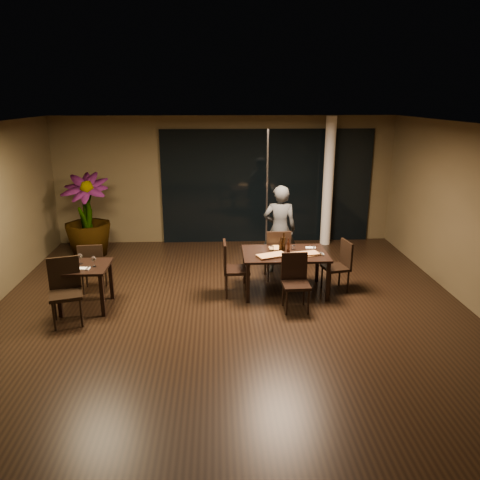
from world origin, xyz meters
The scene contains 31 objects.
ground centered at (0.00, 0.00, 0.00)m, with size 8.00×8.00×0.00m, color black.
wall_back centered at (0.00, 4.05, 1.50)m, with size 8.00×0.10×3.00m, color #493F27.
wall_front centered at (0.00, -4.05, 1.50)m, with size 8.00×0.10×3.00m, color #493F27.
ceiling centered at (0.00, 0.00, 3.02)m, with size 8.00×8.00×0.04m, color white.
window_panel centered at (1.00, 3.96, 1.35)m, with size 5.00×0.06×2.70m, color black.
column centered at (2.40, 3.65, 1.50)m, with size 0.24×0.24×3.00m, color white.
main_table centered at (1.00, 0.80, 0.68)m, with size 1.50×1.00×0.75m.
side_table centered at (-2.40, 0.30, 0.62)m, with size 0.80×0.80×0.75m.
chair_main_far centered at (0.94, 1.40, 0.56)m, with size 0.48×0.48×1.00m.
chair_main_near centered at (1.08, 0.11, 0.53)m, with size 0.45×0.45×0.94m.
chair_main_left centered at (0.04, 0.71, 0.55)m, with size 0.47×0.47×0.99m.
chair_main_right centered at (2.01, 0.83, 0.52)m, with size 0.51×0.51×0.93m.
chair_side_far centered at (-2.44, 0.96, 0.52)m, with size 0.46×0.46×0.93m.
chair_side_near centered at (-2.57, -0.18, 0.58)m, with size 0.59×0.59×1.03m.
diner centered at (1.04, 1.84, 0.89)m, with size 0.60×0.40×1.77m, color #303335.
potted_plant centered at (-3.05, 3.06, 0.91)m, with size 0.99×0.99×1.82m, color #20501A.
pizza_board_left centered at (0.74, 0.59, 0.76)m, with size 0.51×0.25×0.01m, color #442A16.
pizza_board_right centered at (1.33, 0.65, 0.76)m, with size 0.58×0.29×0.01m, color #472E17.
oblong_pizza_left centered at (0.74, 0.59, 0.77)m, with size 0.49×0.23×0.02m, color #6A090B, non-canonical shape.
oblong_pizza_right centered at (1.33, 0.65, 0.77)m, with size 0.45×0.21×0.02m, color #69090D, non-canonical shape.
round_pizza centered at (0.87, 1.05, 0.76)m, with size 0.27×0.27×0.01m, color #BB4114.
bottle_a centered at (0.93, 0.88, 0.88)m, with size 0.06×0.06×0.27m, color black, non-canonical shape.
bottle_b centered at (1.06, 0.79, 0.88)m, with size 0.06×0.06×0.26m, color black, non-canonical shape.
bottle_c centered at (0.99, 0.92, 0.92)m, with size 0.07×0.07×0.34m, color black, non-canonical shape.
tumbler_left centered at (0.77, 0.92, 0.79)m, with size 0.08×0.08×0.09m, color white.
tumbler_right centered at (1.17, 0.96, 0.79)m, with size 0.07×0.07×0.08m, color white.
napkin_near centered at (1.57, 0.66, 0.76)m, with size 0.18×0.10×0.01m, color white.
napkin_far centered at (1.51, 1.03, 0.76)m, with size 0.18×0.10×0.01m, color white.
wine_glass_a centered at (-2.48, 0.39, 0.84)m, with size 0.08×0.08×0.17m, color white, non-canonical shape.
wine_glass_b centered at (-2.22, 0.25, 0.84)m, with size 0.08×0.08×0.17m, color white, non-canonical shape.
side_napkin centered at (-2.36, 0.14, 0.76)m, with size 0.18×0.11×0.01m, color white.
Camera 1 is at (-0.20, -7.03, 3.41)m, focal length 35.00 mm.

